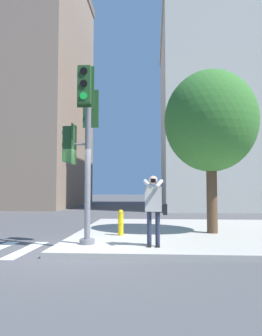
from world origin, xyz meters
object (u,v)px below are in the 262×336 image
(person_photographer, at_px, (154,204))
(street_tree, at_px, (211,122))
(traffic_signal_pole, at_px, (84,130))
(fire_hydrant, at_px, (121,223))

(person_photographer, relative_size, street_tree, 0.33)
(traffic_signal_pole, relative_size, street_tree, 0.88)
(street_tree, height_order, fire_hydrant, street_tree)
(traffic_signal_pole, xyz_separation_m, street_tree, (3.58, 2.29, 0.63))
(person_photographer, xyz_separation_m, fire_hydrant, (-0.99, 1.82, -0.63))
(street_tree, bearing_deg, person_photographer, -125.69)
(street_tree, relative_size, fire_hydrant, 6.83)
(fire_hydrant, bearing_deg, traffic_signal_pole, -116.39)
(traffic_signal_pole, height_order, person_photographer, traffic_signal_pole)
(person_photographer, distance_m, street_tree, 3.98)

